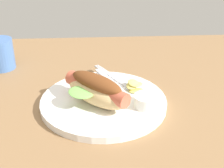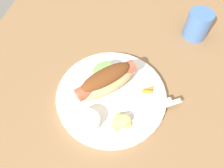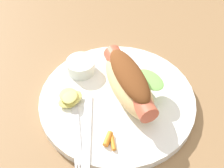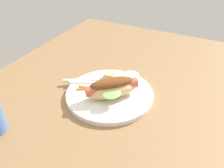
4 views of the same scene
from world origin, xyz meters
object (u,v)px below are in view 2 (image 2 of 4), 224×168
(chips_pile, at_px, (122,121))
(carrot_garnish, at_px, (147,91))
(plate, at_px, (111,95))
(hot_dog, at_px, (106,80))
(knife, at_px, (143,106))
(drinking_cup, at_px, (198,25))
(sauce_ramekin, at_px, (88,122))
(fork, at_px, (151,110))

(chips_pile, bearing_deg, carrot_garnish, 152.79)
(plate, xyz_separation_m, hot_dog, (-0.02, -0.02, 0.04))
(knife, relative_size, carrot_garnish, 5.04)
(hot_dog, distance_m, drinking_cup, 0.35)
(hot_dog, relative_size, sauce_ramekin, 2.87)
(hot_dog, xyz_separation_m, carrot_garnish, (-0.01, 0.11, -0.03))
(sauce_ramekin, height_order, knife, sauce_ramekin)
(plate, bearing_deg, knife, 77.32)
(fork, distance_m, carrot_garnish, 0.06)
(hot_dog, bearing_deg, carrot_garnish, -40.58)
(hot_dog, distance_m, chips_pile, 0.11)
(drinking_cup, bearing_deg, chips_pile, -26.59)
(sauce_ramekin, xyz_separation_m, knife, (-0.07, 0.12, -0.01))
(hot_dog, height_order, sauce_ramekin, hot_dog)
(carrot_garnish, bearing_deg, drinking_cup, 153.66)
(drinking_cup, bearing_deg, hot_dog, -41.51)
(fork, height_order, carrot_garnish, carrot_garnish)
(fork, relative_size, knife, 0.96)
(plate, relative_size, hot_dog, 1.79)
(fork, bearing_deg, carrot_garnish, 75.46)
(hot_dog, height_order, chips_pile, hot_dog)
(plate, xyz_separation_m, fork, (0.03, 0.11, 0.01))
(carrot_garnish, bearing_deg, sauce_ramekin, -47.58)
(sauce_ramekin, relative_size, fork, 0.39)
(carrot_garnish, relative_size, drinking_cup, 0.34)
(hot_dog, height_order, drinking_cup, drinking_cup)
(sauce_ramekin, height_order, carrot_garnish, sauce_ramekin)
(hot_dog, xyz_separation_m, sauce_ramekin, (0.11, -0.02, -0.02))
(chips_pile, xyz_separation_m, drinking_cup, (-0.36, 0.18, 0.02))
(knife, bearing_deg, drinking_cup, 42.39)
(fork, bearing_deg, plate, 134.43)
(hot_dog, distance_m, carrot_garnish, 0.11)
(knife, bearing_deg, fork, -48.27)
(plate, height_order, chips_pile, chips_pile)
(plate, height_order, drinking_cup, drinking_cup)
(drinking_cup, bearing_deg, fork, -19.89)
(carrot_garnish, bearing_deg, chips_pile, -27.21)
(knife, height_order, drinking_cup, drinking_cup)
(sauce_ramekin, relative_size, chips_pile, 1.05)
(fork, distance_m, chips_pile, 0.08)
(plate, relative_size, fork, 2.00)
(hot_dog, height_order, fork, hot_dog)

